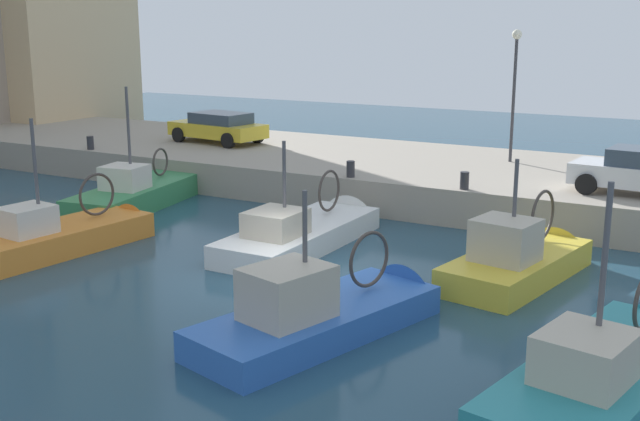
% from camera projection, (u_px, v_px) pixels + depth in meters
% --- Properties ---
extents(water_surface, '(80.00, 80.00, 0.00)m').
position_uv_depth(water_surface, '(285.00, 281.00, 19.68)').
color(water_surface, navy).
rests_on(water_surface, ground).
extents(quay_wall, '(9.00, 56.00, 1.20)m').
position_uv_depth(quay_wall, '(450.00, 180.00, 29.27)').
color(quay_wall, '#9E9384').
rests_on(quay_wall, ground).
extents(fishing_boat_orange, '(6.76, 2.67, 4.67)m').
position_uv_depth(fishing_boat_orange, '(65.00, 246.00, 22.37)').
color(fishing_boat_orange, orange).
rests_on(fishing_boat_orange, ground).
extents(fishing_boat_blue, '(6.74, 3.54, 4.02)m').
position_uv_depth(fishing_boat_blue, '(330.00, 323.00, 16.47)').
color(fishing_boat_blue, '#2D60B7').
rests_on(fishing_boat_blue, ground).
extents(fishing_boat_teal, '(7.19, 3.25, 4.81)m').
position_uv_depth(fishing_boat_teal, '(612.00, 387.00, 13.70)').
color(fishing_boat_teal, teal).
rests_on(fishing_boat_teal, ground).
extents(fishing_boat_yellow, '(5.93, 2.87, 3.98)m').
position_uv_depth(fishing_boat_yellow, '(523.00, 270.00, 20.00)').
color(fishing_boat_yellow, gold).
rests_on(fishing_boat_yellow, ground).
extents(fishing_boat_white, '(6.97, 2.37, 4.11)m').
position_uv_depth(fishing_boat_white, '(307.00, 240.00, 22.99)').
color(fishing_boat_white, white).
rests_on(fishing_boat_white, ground).
extents(fishing_boat_green, '(7.06, 3.03, 5.07)m').
position_uv_depth(fishing_boat_green, '(142.00, 202.00, 27.80)').
color(fishing_boat_green, '#388951').
rests_on(fishing_boat_green, ground).
extents(parked_car_yellow, '(2.47, 4.50, 1.31)m').
position_uv_depth(parked_car_yellow, '(218.00, 127.00, 34.04)').
color(parked_car_yellow, gold).
rests_on(parked_car_yellow, quay_wall).
extents(mooring_bollard_south, '(0.28, 0.28, 0.55)m').
position_uv_depth(mooring_bollard_south, '(464.00, 181.00, 24.59)').
color(mooring_bollard_south, '#2D2D33').
rests_on(mooring_bollard_south, quay_wall).
extents(mooring_bollard_mid, '(0.28, 0.28, 0.55)m').
position_uv_depth(mooring_bollard_mid, '(351.00, 169.00, 26.52)').
color(mooring_bollard_mid, '#2D2D33').
rests_on(mooring_bollard_mid, quay_wall).
extents(mooring_bollard_north, '(0.28, 0.28, 0.55)m').
position_uv_depth(mooring_bollard_north, '(90.00, 143.00, 32.28)').
color(mooring_bollard_north, '#2D2D33').
rests_on(mooring_bollard_north, quay_wall).
extents(quay_streetlamp, '(0.36, 0.36, 4.83)m').
position_uv_depth(quay_streetlamp, '(515.00, 74.00, 28.78)').
color(quay_streetlamp, '#38383D').
rests_on(quay_streetlamp, quay_wall).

